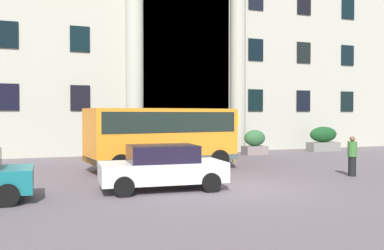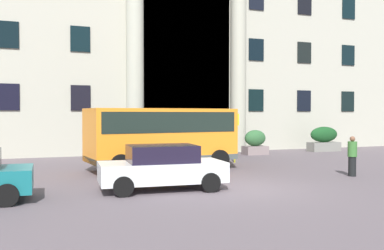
{
  "view_description": "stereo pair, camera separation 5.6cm",
  "coord_description": "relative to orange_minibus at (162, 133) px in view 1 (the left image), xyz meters",
  "views": [
    {
      "loc": [
        -6.54,
        -12.5,
        2.47
      ],
      "look_at": [
        -0.0,
        4.75,
        2.0
      ],
      "focal_mm": 39.69,
      "sensor_mm": 36.0,
      "label": 1
    },
    {
      "loc": [
        -6.49,
        -12.52,
        2.47
      ],
      "look_at": [
        -0.0,
        4.75,
        2.0
      ],
      "focal_mm": 39.69,
      "sensor_mm": 36.0,
      "label": 2
    }
  ],
  "objects": [
    {
      "name": "hedge_planter_west",
      "position": [
        7.4,
        4.88,
        -0.9
      ],
      "size": [
        1.44,
        0.88,
        1.51
      ],
      "color": "gray",
      "rests_on": "ground_plane"
    },
    {
      "name": "hedge_planter_east",
      "position": [
        12.81,
        5.28,
        -0.83
      ],
      "size": [
        2.16,
        0.86,
        1.64
      ],
      "color": "slate",
      "rests_on": "ground_plane"
    },
    {
      "name": "parked_coupe_end",
      "position": [
        -1.4,
        -4.74,
        -0.88
      ],
      "size": [
        4.15,
        2.22,
        1.46
      ],
      "rotation": [
        0.0,
        0.0,
        -0.07
      ],
      "color": "silver",
      "rests_on": "ground_plane"
    },
    {
      "name": "orange_minibus",
      "position": [
        0.0,
        0.0,
        0.0
      ],
      "size": [
        6.66,
        3.29,
        2.72
      ],
      "rotation": [
        0.0,
        0.0,
        0.11
      ],
      "color": "orange",
      "rests_on": "ground_plane"
    },
    {
      "name": "pedestrian_woman_with_bag",
      "position": [
        6.56,
        -4.51,
        -0.83
      ],
      "size": [
        0.36,
        0.36,
        1.59
      ],
      "rotation": [
        0.0,
        0.0,
        4.52
      ],
      "color": "black",
      "rests_on": "ground_plane"
    },
    {
      "name": "office_building_facade",
      "position": [
        1.17,
        11.96,
        6.16
      ],
      "size": [
        38.69,
        9.78,
        15.57
      ],
      "color": "#AEAD9B",
      "rests_on": "ground_plane"
    },
    {
      "name": "scooter_by_planter",
      "position": [
        -0.82,
        -2.07,
        -1.17
      ],
      "size": [
        2.08,
        0.63,
        0.89
      ],
      "rotation": [
        0.0,
        0.0,
        -0.18
      ],
      "color": "black",
      "rests_on": "ground_plane"
    },
    {
      "name": "bus_stop_sign",
      "position": [
        4.29,
        1.4,
        -0.07
      ],
      "size": [
        0.44,
        0.08,
        2.5
      ],
      "color": "#9E9D1E",
      "rests_on": "ground_plane"
    },
    {
      "name": "hedge_planter_entrance_left",
      "position": [
        2.56,
        4.61,
        -0.85
      ],
      "size": [
        1.87,
        0.76,
        1.61
      ],
      "color": "gray",
      "rests_on": "ground_plane"
    },
    {
      "name": "ground_plane",
      "position": [
        1.15,
        -5.5,
        -1.69
      ],
      "size": [
        80.0,
        64.0,
        0.12
      ],
      "primitive_type": "cube",
      "color": "#5A4F56"
    }
  ]
}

